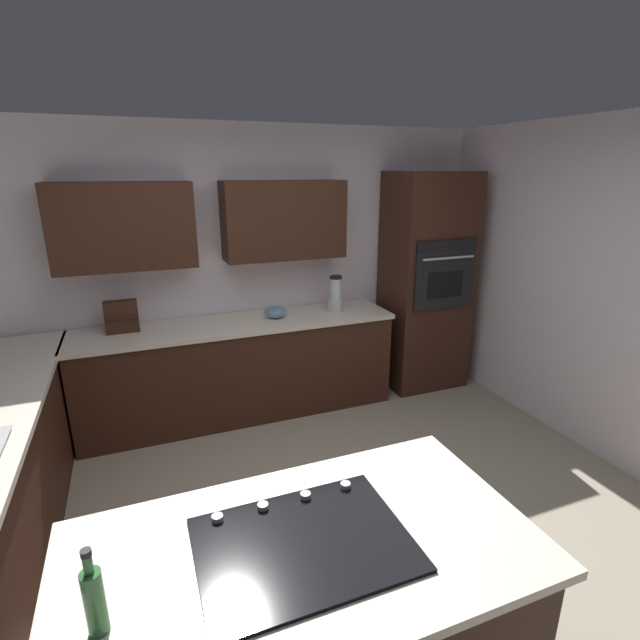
# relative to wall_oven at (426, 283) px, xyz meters

# --- Properties ---
(ground_plane) EXTENTS (14.00, 14.00, 0.00)m
(ground_plane) POSITION_rel_wall_oven_xyz_m (1.85, 1.72, -1.10)
(ground_plane) COLOR #9E937F
(wall_back) EXTENTS (6.00, 0.44, 2.60)m
(wall_back) POSITION_rel_wall_oven_xyz_m (1.92, -0.33, 0.32)
(wall_back) COLOR silver
(wall_back) RESTS_ON ground
(wall_left) EXTENTS (0.10, 4.00, 2.60)m
(wall_left) POSITION_rel_wall_oven_xyz_m (-0.60, 1.42, 0.20)
(wall_left) COLOR silver
(wall_left) RESTS_ON ground
(lower_cabinets_back) EXTENTS (2.80, 0.60, 0.86)m
(lower_cabinets_back) POSITION_rel_wall_oven_xyz_m (1.95, -0.00, -0.67)
(lower_cabinets_back) COLOR #381E14
(lower_cabinets_back) RESTS_ON ground
(countertop_back) EXTENTS (2.84, 0.64, 0.04)m
(countertop_back) POSITION_rel_wall_oven_xyz_m (1.95, -0.00, -0.22)
(countertop_back) COLOR silver
(countertop_back) RESTS_ON lower_cabinets_back
(island_top) EXTENTS (1.72, 0.92, 0.04)m
(island_top) POSITION_rel_wall_oven_xyz_m (2.29, 2.70, -0.22)
(island_top) COLOR silver
(island_top) RESTS_ON island_base
(wall_oven) EXTENTS (0.80, 0.66, 2.19)m
(wall_oven) POSITION_rel_wall_oven_xyz_m (0.00, 0.00, 0.00)
(wall_oven) COLOR #381E14
(wall_oven) RESTS_ON ground
(cooktop) EXTENTS (0.76, 0.56, 0.03)m
(cooktop) POSITION_rel_wall_oven_xyz_m (2.29, 2.70, -0.19)
(cooktop) COLOR black
(cooktop) RESTS_ON island_top
(blender) EXTENTS (0.15, 0.15, 0.34)m
(blender) POSITION_rel_wall_oven_xyz_m (1.00, -0.01, -0.05)
(blender) COLOR silver
(blender) RESTS_ON countertop_back
(mixing_bowl) EXTENTS (0.20, 0.20, 0.11)m
(mixing_bowl) POSITION_rel_wall_oven_xyz_m (1.60, -0.01, -0.14)
(mixing_bowl) COLOR #668CB2
(mixing_bowl) RESTS_ON countertop_back
(spice_rack) EXTENTS (0.26, 0.11, 0.27)m
(spice_rack) POSITION_rel_wall_oven_xyz_m (2.90, -0.08, -0.06)
(spice_rack) COLOR #381E14
(spice_rack) RESTS_ON countertop_back
(oil_bottle) EXTENTS (0.06, 0.06, 0.29)m
(oil_bottle) POSITION_rel_wall_oven_xyz_m (2.96, 2.79, -0.08)
(oil_bottle) COLOR #336B38
(oil_bottle) RESTS_ON island_top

